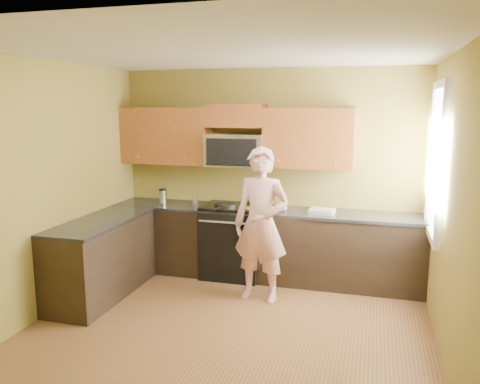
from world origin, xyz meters
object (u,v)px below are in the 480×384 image
(stove, at_px, (233,241))
(frying_pan, at_px, (225,208))
(microwave, at_px, (236,166))
(travel_mug, at_px, (163,203))
(woman, at_px, (261,225))
(butter_tub, at_px, (249,211))

(stove, xyz_separation_m, frying_pan, (-0.05, -0.19, 0.47))
(microwave, bearing_deg, stove, -90.00)
(microwave, xyz_separation_m, travel_mug, (-0.99, -0.12, -0.53))
(microwave, relative_size, frying_pan, 1.61)
(woman, distance_m, butter_tub, 0.61)
(stove, height_order, travel_mug, travel_mug)
(stove, bearing_deg, frying_pan, -103.42)
(stove, distance_m, microwave, 0.98)
(microwave, bearing_deg, butter_tub, -45.81)
(travel_mug, bearing_deg, woman, -23.86)
(stove, bearing_deg, woman, -51.50)
(woman, relative_size, travel_mug, 8.83)
(woman, height_order, travel_mug, woman)
(stove, height_order, frying_pan, frying_pan)
(stove, relative_size, frying_pan, 2.01)
(microwave, xyz_separation_m, woman, (0.53, -0.79, -0.56))
(woman, xyz_separation_m, frying_pan, (-0.58, 0.47, 0.06))
(microwave, distance_m, travel_mug, 1.13)
(frying_pan, bearing_deg, butter_tub, 23.74)
(stove, height_order, butter_tub, butter_tub)
(frying_pan, relative_size, butter_tub, 3.46)
(stove, xyz_separation_m, travel_mug, (-0.99, 0.01, 0.45))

